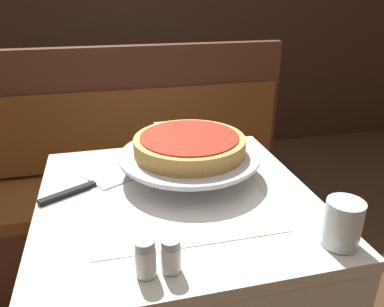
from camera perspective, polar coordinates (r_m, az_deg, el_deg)
dining_table_front at (r=1.08m, az=-2.21°, el=-11.69°), size 0.73×0.73×0.77m
dining_table_rear at (r=2.47m, az=-8.45°, el=9.63°), size 0.85×0.85×0.78m
booth_bench at (r=1.87m, az=-7.11°, el=-7.45°), size 1.45×0.46×1.04m
back_wall_panel at (r=2.94m, az=-11.23°, el=21.93°), size 6.00×0.04×2.40m
pizza_pan_stand at (r=1.09m, az=-0.37°, el=-0.38°), size 0.41×0.41×0.07m
deep_dish_pizza at (r=1.07m, az=-0.38°, el=1.38°), size 0.32×0.32×0.05m
pizza_server at (r=1.09m, az=-14.95°, el=-4.63°), size 0.27×0.18×0.01m
water_glass_near at (r=0.87m, az=21.97°, el=-9.82°), size 0.08×0.08×0.10m
salt_shaker at (r=0.75m, az=-7.09°, el=-15.51°), size 0.04×0.04×0.08m
pepper_shaker at (r=0.75m, az=-3.23°, el=-15.21°), size 0.04×0.04×0.07m
napkin_holder at (r=1.29m, az=-3.43°, el=2.70°), size 0.10×0.05×0.09m
condiment_caddy at (r=2.48m, az=-11.01°, el=12.78°), size 0.13×0.13×0.15m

